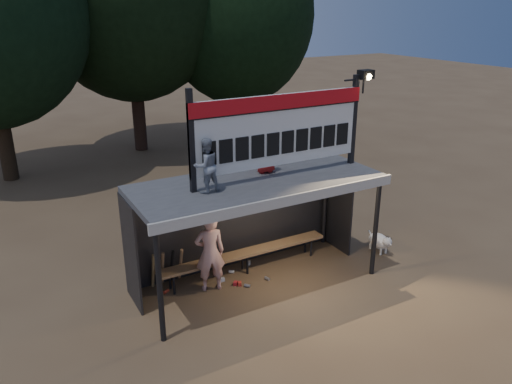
# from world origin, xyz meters

# --- Properties ---
(ground) EXTENTS (80.00, 80.00, 0.00)m
(ground) POSITION_xyz_m (0.00, 0.00, 0.00)
(ground) COLOR #4E3A27
(ground) RESTS_ON ground
(player) EXTENTS (0.69, 0.53, 1.69)m
(player) POSITION_xyz_m (-0.96, 0.25, 0.84)
(player) COLOR silver
(player) RESTS_ON ground
(child_a) EXTENTS (0.53, 0.44, 1.02)m
(child_a) POSITION_xyz_m (-1.14, -0.13, 2.83)
(child_a) COLOR gray
(child_a) RESTS_ON dugout_shelter
(child_b) EXTENTS (0.51, 0.34, 1.01)m
(child_b) POSITION_xyz_m (0.40, 0.35, 2.83)
(child_b) COLOR #A11918
(child_b) RESTS_ON dugout_shelter
(dugout_shelter) EXTENTS (5.10, 2.08, 2.32)m
(dugout_shelter) POSITION_xyz_m (0.00, 0.24, 1.85)
(dugout_shelter) COLOR #3D3D40
(dugout_shelter) RESTS_ON ground
(scoreboard_assembly) EXTENTS (4.10, 0.27, 1.99)m
(scoreboard_assembly) POSITION_xyz_m (0.56, -0.01, 3.32)
(scoreboard_assembly) COLOR black
(scoreboard_assembly) RESTS_ON dugout_shelter
(bench) EXTENTS (4.00, 0.35, 0.48)m
(bench) POSITION_xyz_m (0.00, 0.55, 0.43)
(bench) COLOR olive
(bench) RESTS_ON ground
(tree_right) EXTENTS (6.08, 6.08, 8.72)m
(tree_right) POSITION_xyz_m (5.00, 10.50, 5.19)
(tree_right) COLOR black
(tree_right) RESTS_ON ground
(dog) EXTENTS (0.36, 0.81, 0.49)m
(dog) POSITION_xyz_m (3.26, -0.19, 0.28)
(dog) COLOR beige
(dog) RESTS_ON ground
(bats) EXTENTS (0.67, 0.35, 0.84)m
(bats) POSITION_xyz_m (-1.70, 0.82, 0.43)
(bats) COLOR olive
(bats) RESTS_ON ground
(litter) EXTENTS (2.19, 0.98, 0.08)m
(litter) POSITION_xyz_m (-0.42, 0.31, 0.04)
(litter) COLOR red
(litter) RESTS_ON ground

